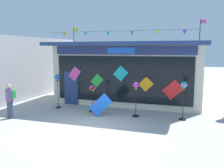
# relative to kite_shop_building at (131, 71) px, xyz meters

# --- Properties ---
(ground_plane) EXTENTS (80.00, 80.00, 0.00)m
(ground_plane) POSITION_rel_kite_shop_building_xyz_m (-0.34, -6.16, -1.90)
(ground_plane) COLOR #ADAAA5
(kite_shop_building) EXTENTS (9.14, 5.79, 5.06)m
(kite_shop_building) POSITION_rel_kite_shop_building_xyz_m (0.00, 0.00, 0.00)
(kite_shop_building) COLOR beige
(kite_shop_building) RESTS_ON ground_plane
(wind_spinner_far_left) EXTENTS (0.30, 0.30, 1.92)m
(wind_spinner_far_left) POSITION_rel_kite_shop_building_xyz_m (-3.41, -3.46, -0.43)
(wind_spinner_far_left) COLOR black
(wind_spinner_far_left) RESTS_ON ground_plane
(wind_spinner_left) EXTENTS (0.38, 0.38, 1.45)m
(wind_spinner_left) POSITION_rel_kite_shop_building_xyz_m (-1.21, -3.63, -1.12)
(wind_spinner_left) COLOR black
(wind_spinner_left) RESTS_ON ground_plane
(wind_spinner_center_left) EXTENTS (0.35, 0.35, 1.76)m
(wind_spinner_center_left) POSITION_rel_kite_shop_building_xyz_m (1.21, -3.84, -0.63)
(wind_spinner_center_left) COLOR black
(wind_spinner_center_left) RESTS_ON ground_plane
(wind_spinner_center_right) EXTENTS (0.33, 0.33, 1.85)m
(wind_spinner_center_right) POSITION_rel_kite_shop_building_xyz_m (3.46, -3.71, -0.50)
(wind_spinner_center_right) COLOR black
(wind_spinner_center_right) RESTS_ON ground_plane
(person_near_camera) EXTENTS (0.45, 0.47, 1.68)m
(person_near_camera) POSITION_rel_kite_shop_building_xyz_m (-4.50, -6.05, -1.01)
(person_near_camera) COLOR #333D56
(person_near_camera) RESTS_ON ground_plane
(display_kite_on_ground) EXTENTS (1.18, 0.28, 1.18)m
(display_kite_on_ground) POSITION_rel_kite_shop_building_xyz_m (-0.47, -4.36, -1.31)
(display_kite_on_ground) COLOR blue
(display_kite_on_ground) RESTS_ON ground_plane
(neighbour_building) EXTENTS (7.47, 9.60, 4.15)m
(neighbour_building) POSITION_rel_kite_shop_building_xyz_m (-10.26, -0.19, 0.18)
(neighbour_building) COLOR #99999E
(neighbour_building) RESTS_ON ground_plane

